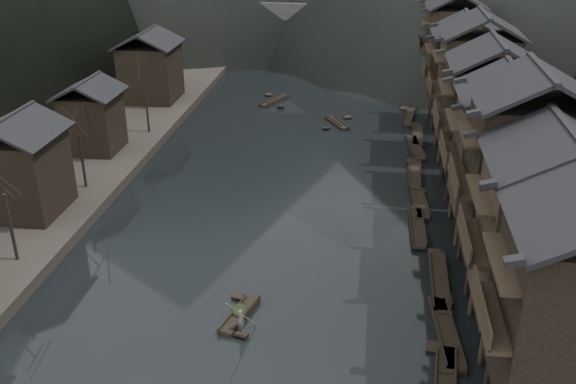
# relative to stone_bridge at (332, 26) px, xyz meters

# --- Properties ---
(water) EXTENTS (300.00, 300.00, 0.00)m
(water) POSITION_rel_stone_bridge_xyz_m (0.00, -72.00, -5.11)
(water) COLOR black
(water) RESTS_ON ground
(left_bank) EXTENTS (40.00, 200.00, 1.20)m
(left_bank) POSITION_rel_stone_bridge_xyz_m (-35.00, -32.00, -4.51)
(left_bank) COLOR #2D2823
(left_bank) RESTS_ON ground
(stilt_houses) EXTENTS (9.00, 67.60, 15.42)m
(stilt_houses) POSITION_rel_stone_bridge_xyz_m (17.28, -53.19, 3.70)
(stilt_houses) COLOR black
(stilt_houses) RESTS_ON ground
(left_houses) EXTENTS (8.10, 53.20, 8.73)m
(left_houses) POSITION_rel_stone_bridge_xyz_m (-20.50, -51.88, 0.55)
(left_houses) COLOR black
(left_houses) RESTS_ON left_bank
(bare_trees) EXTENTS (3.91, 43.29, 7.83)m
(bare_trees) POSITION_rel_stone_bridge_xyz_m (-17.00, -62.47, 1.73)
(bare_trees) COLOR black
(bare_trees) RESTS_ON left_bank
(moored_sampans) EXTENTS (2.81, 67.28, 0.47)m
(moored_sampans) POSITION_rel_stone_bridge_xyz_m (12.05, -48.77, -4.91)
(moored_sampans) COLOR black
(moored_sampans) RESTS_ON water
(midriver_boats) EXTENTS (18.57, 34.97, 0.45)m
(midriver_boats) POSITION_rel_stone_bridge_xyz_m (-1.01, -19.85, -4.91)
(midriver_boats) COLOR black
(midriver_boats) RESTS_ON water
(stone_bridge) EXTENTS (40.00, 6.00, 9.00)m
(stone_bridge) POSITION_rel_stone_bridge_xyz_m (0.00, 0.00, 0.00)
(stone_bridge) COLOR #4C4C4F
(stone_bridge) RESTS_ON ground
(hero_sampan) EXTENTS (2.04, 4.72, 0.43)m
(hero_sampan) POSITION_rel_stone_bridge_xyz_m (-0.50, -72.86, -4.91)
(hero_sampan) COLOR black
(hero_sampan) RESTS_ON water
(cargo_heap) EXTENTS (1.03, 1.35, 0.62)m
(cargo_heap) POSITION_rel_stone_bridge_xyz_m (-0.55, -72.65, -4.37)
(cargo_heap) COLOR black
(cargo_heap) RESTS_ON hero_sampan
(boatman) EXTENTS (0.67, 0.64, 1.55)m
(boatman) POSITION_rel_stone_bridge_xyz_m (-0.08, -74.44, -3.90)
(boatman) COLOR slate
(boatman) RESTS_ON hero_sampan
(bamboo_pole) EXTENTS (1.63, 2.35, 3.33)m
(bamboo_pole) POSITION_rel_stone_bridge_xyz_m (0.12, -74.44, -1.46)
(bamboo_pole) COLOR #8C7A51
(bamboo_pole) RESTS_ON boatman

